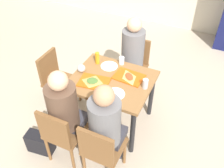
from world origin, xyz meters
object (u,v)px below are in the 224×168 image
at_px(paper_plate_near_edge, 115,94).
at_px(soda_can, 145,84).
at_px(chair_near_left, 61,133).
at_px(chair_left_end, 56,77).
at_px(pizza_slice_b, 129,77).
at_px(person_in_red, 65,109).
at_px(plastic_cup_b, 101,94).
at_px(condiment_bottle, 97,58).
at_px(tray_red_near, 94,82).
at_px(person_far_side, 132,53).
at_px(handbag, 40,143).
at_px(pizza_slice_a, 92,81).
at_px(paper_plate_center, 109,66).
at_px(chair_near_right, 101,149).
at_px(plastic_cup_a, 122,61).
at_px(person_in_brown_jacket, 106,124).
at_px(main_table, 112,86).
at_px(tray_red_far, 129,77).
at_px(foil_bundle, 81,68).
at_px(chair_far_side, 134,62).

relative_size(paper_plate_near_edge, soda_can, 1.80).
relative_size(chair_near_left, chair_left_end, 1.00).
relative_size(chair_near_left, pizza_slice_b, 3.37).
bearing_deg(soda_can, person_in_red, -134.28).
xyz_separation_m(plastic_cup_b, condiment_bottle, (-0.34, 0.57, 0.03)).
bearing_deg(tray_red_near, person_far_side, 77.93).
distance_m(tray_red_near, handbag, 1.00).
xyz_separation_m(person_in_red, tray_red_near, (0.07, 0.51, 0.02)).
bearing_deg(condiment_bottle, paper_plate_near_edge, -44.25).
bearing_deg(person_far_side, soda_can, -56.83).
distance_m(chair_left_end, paper_plate_near_edge, 1.07).
xyz_separation_m(tray_red_near, pizza_slice_a, (-0.01, -0.01, 0.02)).
xyz_separation_m(paper_plate_near_edge, condiment_bottle, (-0.46, 0.45, 0.08)).
distance_m(person_in_red, paper_plate_center, 0.88).
bearing_deg(chair_near_right, plastic_cup_a, 103.20).
bearing_deg(chair_near_left, pizza_slice_a, 84.73).
bearing_deg(plastic_cup_a, pizza_slice_b, -49.90).
relative_size(person_in_red, person_far_side, 1.00).
height_order(plastic_cup_a, plastic_cup_b, same).
distance_m(person_in_brown_jacket, condiment_bottle, 1.05).
distance_m(chair_near_left, person_in_red, 0.28).
relative_size(person_in_brown_jacket, tray_red_near, 3.49).
xyz_separation_m(main_table, condiment_bottle, (-0.32, 0.23, 0.19)).
xyz_separation_m(tray_red_far, soda_can, (0.24, -0.10, 0.05)).
distance_m(main_table, person_in_red, 0.70).
bearing_deg(paper_plate_near_edge, person_in_brown_jacket, -77.19).
xyz_separation_m(main_table, person_far_side, (-0.00, 0.65, 0.10)).
xyz_separation_m(chair_near_left, tray_red_near, (0.07, 0.65, 0.26)).
height_order(plastic_cup_a, foil_bundle, same).
bearing_deg(pizza_slice_b, foil_bundle, -168.26).
relative_size(person_in_red, paper_plate_center, 5.71).
bearing_deg(main_table, tray_red_near, -139.92).
distance_m(paper_plate_center, pizza_slice_a, 0.38).
bearing_deg(pizza_slice_a, paper_plate_center, 84.22).
height_order(chair_near_left, pizza_slice_a, chair_near_left).
distance_m(tray_red_far, paper_plate_center, 0.33).
relative_size(chair_left_end, pizza_slice_b, 3.37).
xyz_separation_m(person_in_red, person_far_side, (0.24, 1.31, 0.00)).
bearing_deg(tray_red_near, chair_near_left, -96.41).
relative_size(person_in_brown_jacket, foil_bundle, 12.56).
bearing_deg(person_far_side, paper_plate_near_edge, -80.56).
xyz_separation_m(chair_near_right, person_in_brown_jacket, (0.00, 0.14, 0.25)).
height_order(chair_left_end, soda_can, soda_can).
xyz_separation_m(chair_far_side, paper_plate_center, (-0.15, -0.57, 0.26)).
xyz_separation_m(pizza_slice_b, plastic_cup_b, (-0.16, -0.45, 0.03)).
relative_size(tray_red_near, pizza_slice_b, 1.43).
height_order(person_in_brown_jacket, pizza_slice_b, person_in_brown_jacket).
height_order(person_in_red, plastic_cup_a, person_in_red).
bearing_deg(chair_far_side, plastic_cup_a, -93.13).
distance_m(plastic_cup_b, handbag, 1.01).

